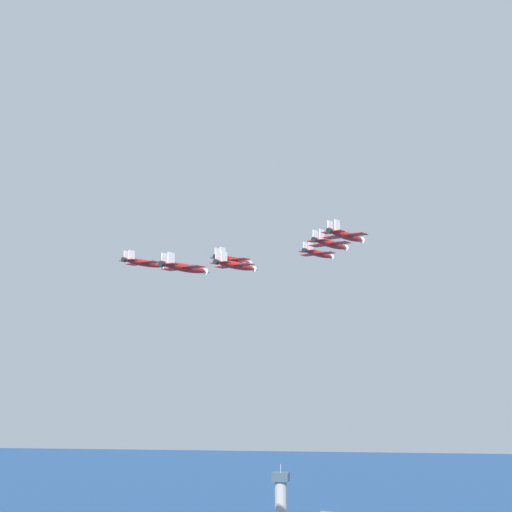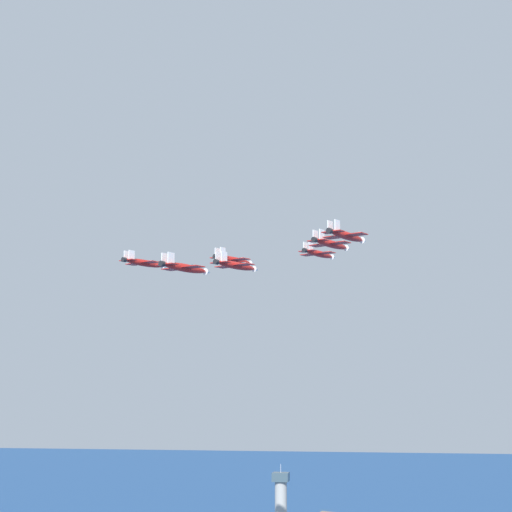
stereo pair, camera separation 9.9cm
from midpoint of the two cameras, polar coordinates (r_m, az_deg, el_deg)
name	(u,v)px [view 2 (the right image)]	position (r m, az deg, el deg)	size (l,w,h in m)	color
control_tower	(281,511)	(321.64, 1.71, -16.93)	(6.00, 6.00, 32.96)	#9E9E99
jet_lead	(319,254)	(249.85, 4.31, 0.17)	(16.20, 10.87, 3.67)	red
jet_left_wingman	(234,260)	(243.38, -1.50, -0.27)	(16.71, 11.26, 3.82)	red
jet_right_wingman	(331,244)	(224.42, 5.15, 0.83)	(17.10, 11.49, 3.88)	red
jet_left_outer	(145,263)	(239.72, -7.56, -0.46)	(16.26, 10.96, 3.72)	red
jet_right_outer	(347,236)	(198.91, 6.20, 1.39)	(16.25, 10.90, 3.68)	red
jet_slot_rear	(236,265)	(217.10, -1.33, -0.64)	(16.43, 11.08, 3.76)	red
jet_trailing	(185,268)	(201.90, -4.82, -0.79)	(16.96, 11.37, 3.84)	red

